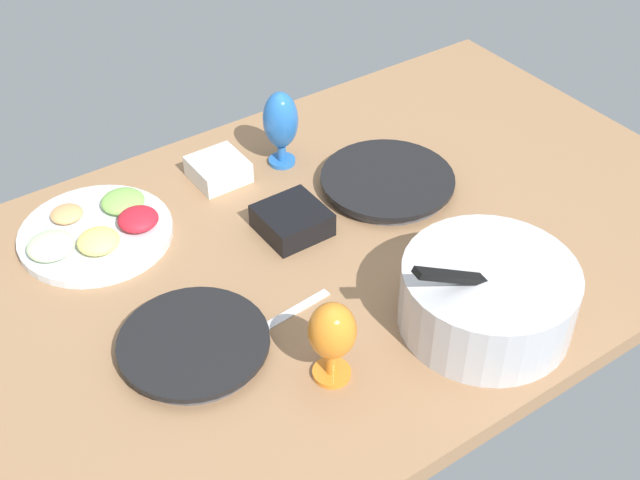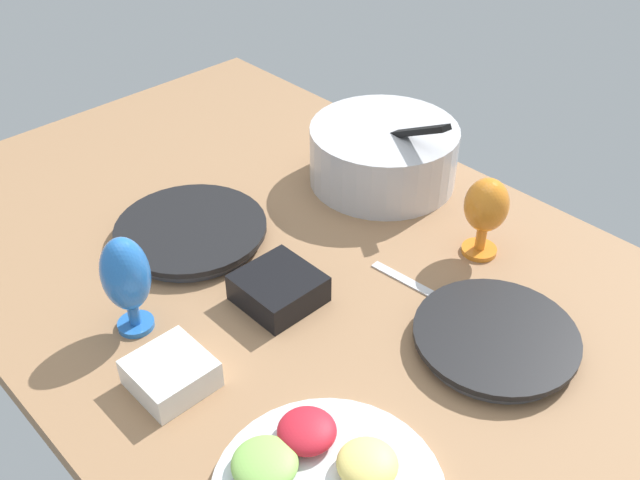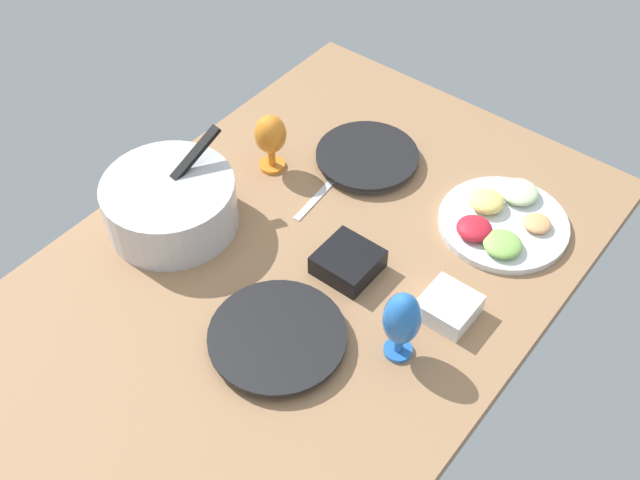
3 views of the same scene
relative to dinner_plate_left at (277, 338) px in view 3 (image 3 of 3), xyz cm
name	(u,v)px [view 3 (image 3 of 3)]	position (x,y,z in cm)	size (l,w,h in cm)	color
ground_plane	(295,280)	(16.74, 9.00, -3.57)	(160.00, 104.00, 4.00)	#99704C
dinner_plate_left	(277,338)	(0.00, 0.00, 0.00)	(29.64, 29.64, 3.01)	#4C4C51
dinner_plate_right	(367,158)	(58.30, 18.90, -0.04)	(27.02, 27.02, 2.93)	#4C4C51
mixing_bowl	(170,202)	(11.22, 42.82, 5.33)	(32.88, 31.64, 20.32)	silver
fruit_platter	(502,220)	(59.80, -20.23, 0.29)	(31.51, 31.51, 5.52)	silver
hurricane_glass_orange	(270,136)	(41.51, 37.32, 8.59)	(8.24, 8.24, 16.26)	orange
hurricane_glass_blue	(402,320)	(13.98, -21.36, 9.35)	(7.95, 7.95, 18.37)	blue
square_bowl_black	(348,261)	(25.50, 0.57, 1.37)	(13.08, 13.08, 5.27)	black
square_bowl_white	(449,306)	(28.97, -24.25, 1.15)	(11.45, 11.45, 4.88)	white
fork_by_right_plate	(316,198)	(39.27, 20.80, -1.27)	(18.00, 1.80, 0.60)	silver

